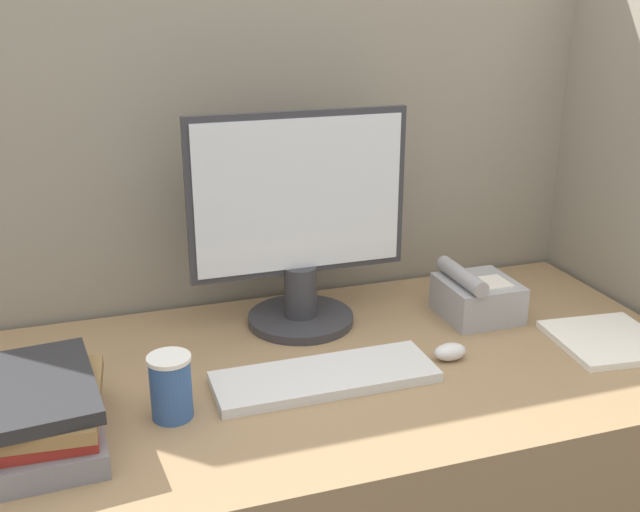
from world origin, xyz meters
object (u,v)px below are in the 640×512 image
keyboard (325,377)px  mouse (450,352)px  monitor (300,231)px  coffee_cup (171,387)px  book_stack (32,414)px  desk_telephone (476,297)px

keyboard → mouse: (0.27, 0.01, 0.01)m
monitor → coffee_cup: bearing=-137.0°
keyboard → coffee_cup: 0.30m
monitor → coffee_cup: monitor is taller
monitor → mouse: 0.41m
monitor → book_stack: bearing=-150.6°
monitor → keyboard: (-0.03, -0.27, -0.21)m
monitor → keyboard: 0.35m
monitor → keyboard: bearing=-97.0°
monitor → mouse: monitor is taller
keyboard → mouse: bearing=1.1°
keyboard → mouse: mouse is taller
mouse → coffee_cup: 0.57m
mouse → book_stack: (-0.80, -0.05, 0.04)m
coffee_cup → desk_telephone: (0.72, 0.21, -0.01)m
keyboard → book_stack: 0.53m
book_stack → desk_telephone: 0.98m
mouse → book_stack: bearing=-176.7°
monitor → desk_telephone: monitor is taller
coffee_cup → book_stack: 0.23m
keyboard → book_stack: bearing=-175.6°
desk_telephone → monitor: bearing=166.3°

